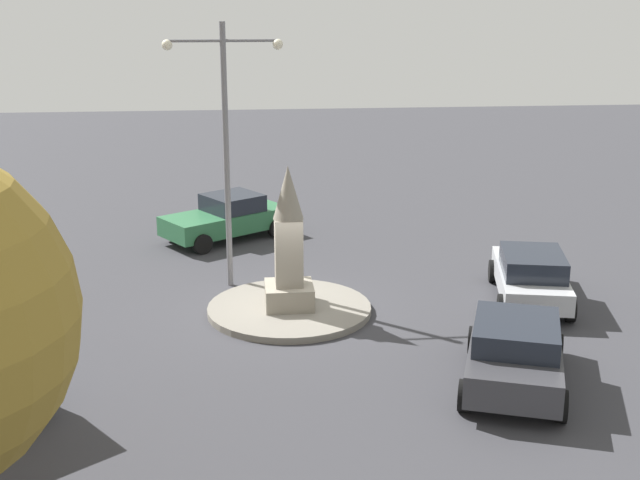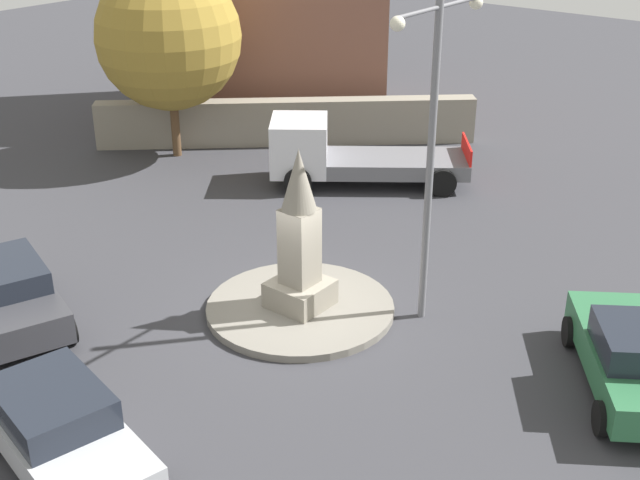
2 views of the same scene
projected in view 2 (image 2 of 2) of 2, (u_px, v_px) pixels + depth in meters
name	position (u px, v px, depth m)	size (l,w,h in m)	color
ground_plane	(300.00, 311.00, 18.64)	(80.00, 80.00, 0.00)	#38383D
traffic_island	(300.00, 308.00, 18.60)	(4.23, 4.23, 0.17)	gray
monument	(299.00, 243.00, 17.91)	(1.23, 1.23, 3.68)	gray
streetlamp	(432.00, 127.00, 16.60)	(3.15, 0.28, 7.23)	slate
car_dark_grey_passing	(4.00, 294.00, 17.77)	(3.09, 4.37, 1.47)	#38383D
car_green_far_side	(637.00, 356.00, 15.61)	(4.47, 3.81, 1.50)	#2D6B42
car_silver_parked_right	(59.00, 429.00, 13.67)	(2.60, 4.31, 1.43)	#B7BABF
truck_white_parked_left	(343.00, 154.00, 25.45)	(5.21, 6.00, 2.04)	silver
stone_boundary_wall	(287.00, 122.00, 28.98)	(13.24, 0.70, 1.59)	gray
tree_near_wall	(168.00, 37.00, 26.51)	(4.70, 4.70, 6.36)	brown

